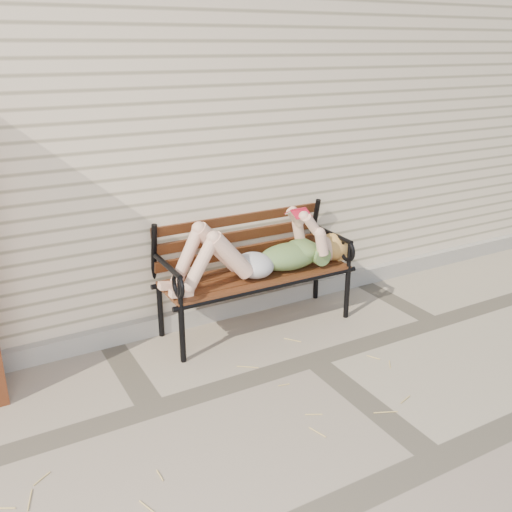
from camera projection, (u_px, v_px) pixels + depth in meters
ground at (313, 360)px, 4.25m from camera, size 80.00×80.00×0.00m
house_wall at (161, 114)px, 6.18m from camera, size 8.00×4.00×3.00m
foundation_strip at (251, 303)px, 5.02m from camera, size 8.00×0.10×0.15m
garden_bench at (250, 253)px, 4.63m from camera, size 1.71×0.68×1.11m
reading_woman at (260, 253)px, 4.52m from camera, size 1.61×0.37×0.51m
straw_scatter at (210, 444)px, 3.34m from camera, size 2.53×1.56×0.01m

